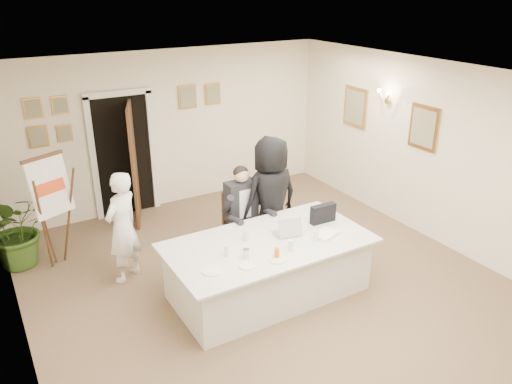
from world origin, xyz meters
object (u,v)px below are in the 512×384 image
object	(u,v)px
laptop_bag	(323,213)
standing_man	(123,227)
laptop	(285,224)
conference_table	(268,267)
standing_woman	(271,198)
steel_jug	(246,253)
oj_glass	(277,253)
potted_palm	(17,229)
paper_stack	(325,234)
seated_man	(243,212)
flip_chart	(52,217)

from	to	relation	value
laptop_bag	standing_man	bearing A→B (deg)	155.24
laptop	laptop_bag	size ratio (longest dim) A/B	0.92
conference_table	standing_man	xyz separation A→B (m)	(-1.50, 1.32, 0.39)
standing_man	conference_table	bearing A→B (deg)	105.16
standing_woman	steel_jug	distance (m)	1.50
conference_table	oj_glass	xyz separation A→B (m)	(-0.13, -0.40, 0.45)
standing_man	laptop_bag	distance (m)	2.73
conference_table	laptop_bag	bearing A→B (deg)	5.94
steel_jug	oj_glass	bearing A→B (deg)	-32.97
conference_table	potted_palm	bearing A→B (deg)	137.50
laptop	oj_glass	xyz separation A→B (m)	(-0.44, -0.47, -0.07)
laptop	paper_stack	world-z (taller)	laptop
standing_woman	oj_glass	distance (m)	1.48
paper_stack	conference_table	bearing A→B (deg)	162.21
seated_man	paper_stack	bearing A→B (deg)	-65.02
seated_man	laptop_bag	xyz separation A→B (m)	(0.75, -0.92, 0.18)
conference_table	potted_palm	world-z (taller)	potted_palm
flip_chart	paper_stack	bearing A→B (deg)	-38.86
potted_palm	paper_stack	xyz separation A→B (m)	(3.44, -2.72, 0.23)
laptop	laptop_bag	world-z (taller)	laptop
flip_chart	steel_jug	bearing A→B (deg)	-52.58
laptop_bag	standing_woman	bearing A→B (deg)	115.75
standing_man	flip_chart	bearing A→B (deg)	-81.87
seated_man	laptop	bearing A→B (deg)	-81.50
potted_palm	laptop_bag	size ratio (longest dim) A/B	3.05
conference_table	standing_woman	size ratio (longest dim) A/B	1.43
conference_table	laptop_bag	xyz separation A→B (m)	(0.94, 0.10, 0.51)
laptop	laptop_bag	xyz separation A→B (m)	(0.63, 0.02, -0.01)
standing_man	potted_palm	size ratio (longest dim) A/B	1.39
paper_stack	potted_palm	bearing A→B (deg)	141.69
potted_palm	paper_stack	world-z (taller)	potted_palm
standing_woman	steel_jug	xyz separation A→B (m)	(-1.03, -1.08, -0.09)
laptop	steel_jug	world-z (taller)	laptop
conference_table	seated_man	xyz separation A→B (m)	(0.19, 1.02, 0.33)
conference_table	standing_woman	world-z (taller)	standing_woman
standing_man	oj_glass	size ratio (longest dim) A/B	12.10
potted_palm	oj_glass	size ratio (longest dim) A/B	8.68
seated_man	paper_stack	world-z (taller)	seated_man
potted_palm	oj_glass	distance (m)	3.88
oj_glass	conference_table	bearing A→B (deg)	71.44
laptop	paper_stack	distance (m)	0.54
steel_jug	conference_table	bearing A→B (deg)	24.16
flip_chart	standing_man	bearing A→B (deg)	-48.37
oj_glass	flip_chart	bearing A→B (deg)	129.54
flip_chart	laptop_bag	size ratio (longest dim) A/B	4.48
flip_chart	oj_glass	size ratio (longest dim) A/B	12.76
seated_man	flip_chart	distance (m)	2.71
potted_palm	steel_jug	distance (m)	3.52
flip_chart	standing_woman	distance (m)	3.13
conference_table	laptop	world-z (taller)	laptop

